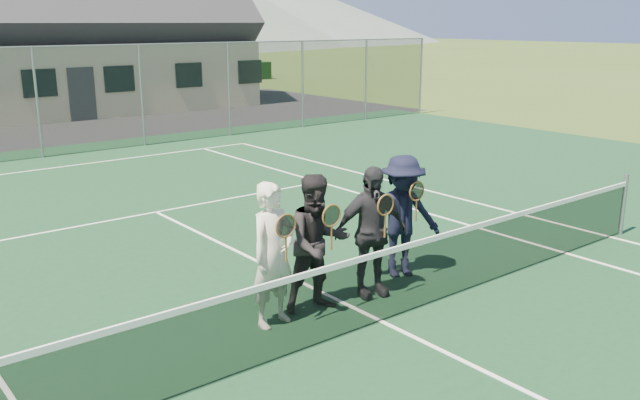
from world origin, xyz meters
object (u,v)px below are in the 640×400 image
(clubhouse, at_px, (53,13))
(tennis_net, at_px, (382,283))
(player_a, at_px, (273,255))
(player_c, at_px, (371,232))
(player_d, at_px, (402,216))
(player_b, at_px, (318,244))

(clubhouse, bearing_deg, tennis_net, -99.46)
(player_a, distance_m, player_c, 1.55)
(tennis_net, bearing_deg, clubhouse, 80.54)
(player_d, bearing_deg, tennis_net, -143.10)
(player_a, height_order, player_d, same)
(player_a, height_order, player_b, same)
(player_c, bearing_deg, player_b, 176.59)
(player_c, bearing_deg, tennis_net, -122.88)
(player_b, bearing_deg, player_d, 6.95)
(tennis_net, xyz_separation_m, player_a, (-1.07, 0.80, 0.38))
(clubhouse, bearing_deg, player_c, -98.60)
(tennis_net, xyz_separation_m, player_b, (-0.38, 0.80, 0.38))
(player_b, distance_m, player_c, 0.87)
(player_a, bearing_deg, player_b, -0.39)
(player_c, distance_m, player_d, 0.90)
(clubhouse, relative_size, player_c, 8.67)
(player_a, distance_m, player_b, 0.69)
(player_a, xyz_separation_m, player_d, (2.41, 0.21, -0.00))
(clubhouse, distance_m, player_c, 23.72)
(tennis_net, xyz_separation_m, player_d, (1.34, 1.01, 0.38))
(tennis_net, height_order, player_b, player_b)
(player_d, bearing_deg, clubhouse, 83.40)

